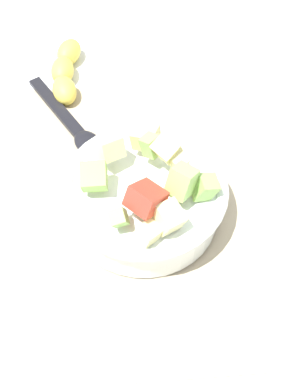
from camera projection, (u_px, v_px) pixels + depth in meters
The scene contains 5 objects.
ground_plane at pixel (152, 204), 0.67m from camera, with size 2.40×2.40×0.00m, color silver.
placemat at pixel (152, 202), 0.66m from camera, with size 0.46×0.37×0.01m, color tan.
salad_bowl at pixel (144, 195), 0.62m from camera, with size 0.21×0.21×0.11m.
serving_spoon at pixel (76, 129), 0.73m from camera, with size 0.18×0.12×0.01m.
banana_whole at pixel (65, 71), 0.80m from camera, with size 0.15×0.06×0.04m.
Camera 1 is at (0.38, -0.04, 0.54)m, focal length 46.90 mm.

